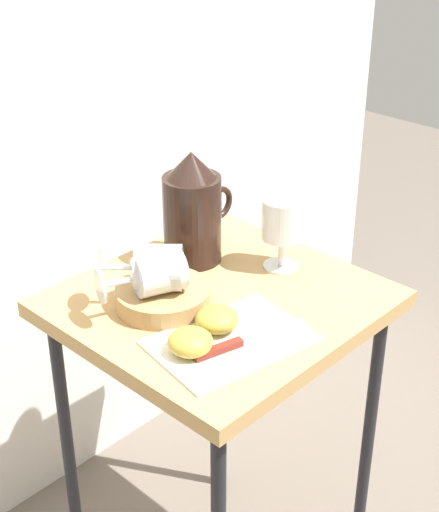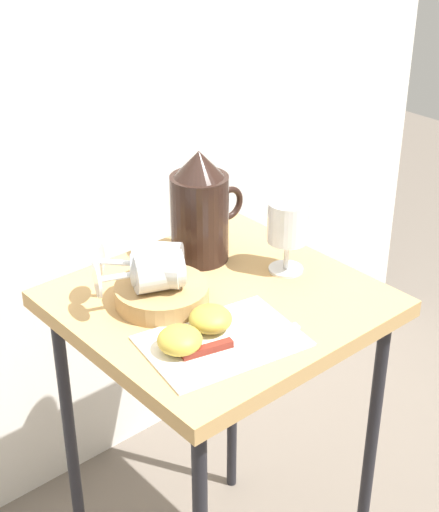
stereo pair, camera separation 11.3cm
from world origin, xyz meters
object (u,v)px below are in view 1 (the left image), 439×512
Objects in this scene: table at (220,334)px; pitcher at (193,217)px; wine_glass_upright at (282,223)px; wine_glass_tipped_near at (156,274)px; knife at (235,344)px; wine_glass_tipped_far at (156,268)px; apple_half_right at (217,319)px; basket_tray at (163,297)px; apple_half_left at (190,342)px.

table is 0.22m from pitcher.
pitcher reaches higher than wine_glass_upright.
wine_glass_upright is 0.26m from wine_glass_tipped_near.
table is 3.57× the size of knife.
apple_half_right is (0.01, -0.13, -0.05)m from wine_glass_tipped_far.
wine_glass_tipped_near is at bearing -170.55° from basket_tray.
knife is (-0.10, -0.13, 0.09)m from table.
pitcher is 0.17m from wine_glass_upright.
pitcher is 1.56× the size of wine_glass_upright.
wine_glass_tipped_far is 0.19m from knife.
knife is (-0.25, -0.12, -0.08)m from wine_glass_upright.
table is 0.19m from wine_glass_tipped_near.
wine_glass_tipped_far reaches higher than table.
wine_glass_tipped_far is 0.16m from apple_half_left.
wine_glass_tipped_far is 0.75× the size of knife.
wine_glass_tipped_far is (-0.10, 0.05, 0.16)m from table.
wine_glass_tipped_near is (-0.10, 0.05, 0.15)m from table.
wine_glass_tipped_near is at bearing 68.33° from apple_half_left.
apple_half_right is at bearing 11.13° from apple_half_left.
wine_glass_upright is 1.95× the size of apple_half_right.
apple_half_left is at bearing -166.06° from wine_glass_upright.
basket_tray is at bearing 166.47° from wine_glass_upright.
pitcher is (0.15, 0.08, 0.07)m from basket_tray.
wine_glass_tipped_far is at bearing 66.57° from apple_half_left.
apple_half_right is at bearing -86.65° from basket_tray.
pitcher is 3.05× the size of apple_half_right.
basket_tray is 0.05m from wine_glass_tipped_near.
wine_glass_tipped_near is at bearing -153.29° from pitcher.
knife is (-0.00, -0.18, -0.07)m from wine_glass_tipped_far.
table is 0.14m from basket_tray.
pitcher is 0.18m from wine_glass_tipped_far.
knife is at bearing -155.25° from wine_glass_upright.
wine_glass_tipped_far reaches higher than apple_half_left.
wine_glass_upright reaches higher than wine_glass_tipped_far.
basket_tray is at bearing -151.82° from pitcher.
table is 4.59× the size of wine_glass_tipped_near.
apple_half_right is at bearing -84.02° from wine_glass_tipped_far.
pitcher is 0.32m from apple_half_left.
apple_half_left is at bearing -116.58° from basket_tray.
apple_half_left is 0.08m from apple_half_right.
wine_glass_tipped_near reaches higher than knife.
wine_glass_tipped_near is (-0.01, -0.00, 0.05)m from basket_tray.
apple_half_left is (-0.05, -0.13, -0.05)m from wine_glass_tipped_near.
apple_half_right is (-0.08, -0.07, 0.10)m from table.
knife is at bearing -107.36° from apple_half_right.
knife is at bearing -34.20° from apple_half_left.
wine_glass_tipped_near reaches higher than basket_tray.
apple_half_right is at bearing 72.64° from knife.
basket_tray is at bearing 63.42° from apple_half_left.
apple_half_left is at bearing -150.93° from table.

